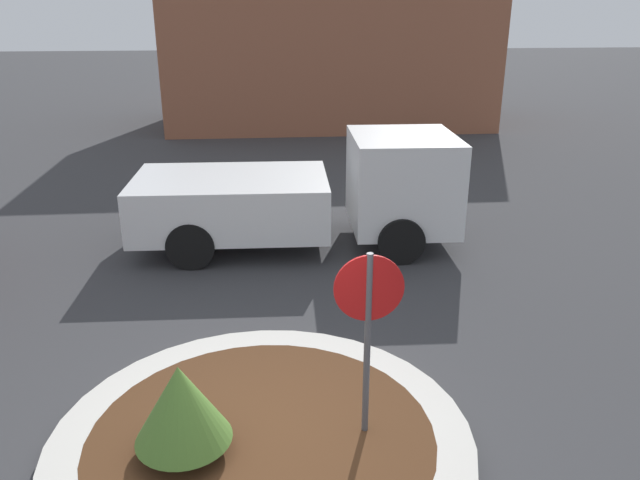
# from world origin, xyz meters

# --- Properties ---
(ground_plane) EXTENTS (120.00, 120.00, 0.00)m
(ground_plane) POSITION_xyz_m (0.00, 0.00, 0.00)
(ground_plane) COLOR #38383A
(traffic_island) EXTENTS (4.60, 4.60, 0.16)m
(traffic_island) POSITION_xyz_m (0.00, 0.00, 0.08)
(traffic_island) COLOR beige
(traffic_island) RESTS_ON ground_plane
(stop_sign) EXTENTS (0.72, 0.07, 2.26)m
(stop_sign) POSITION_xyz_m (1.13, -0.02, 1.57)
(stop_sign) COLOR #4C4C51
(stop_sign) RESTS_ON ground_plane
(island_shrub) EXTENTS (1.00, 1.00, 1.03)m
(island_shrub) POSITION_xyz_m (-0.79, -0.21, 0.77)
(island_shrub) COLOR brown
(island_shrub) RESTS_ON traffic_island
(utility_truck) EXTENTS (6.25, 2.56, 2.18)m
(utility_truck) POSITION_xyz_m (1.02, 6.06, 1.06)
(utility_truck) COLOR silver
(utility_truck) RESTS_ON ground_plane
(storefront_building) EXTENTS (12.12, 6.07, 6.11)m
(storefront_building) POSITION_xyz_m (2.70, 19.57, 3.06)
(storefront_building) COLOR #93563D
(storefront_building) RESTS_ON ground_plane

